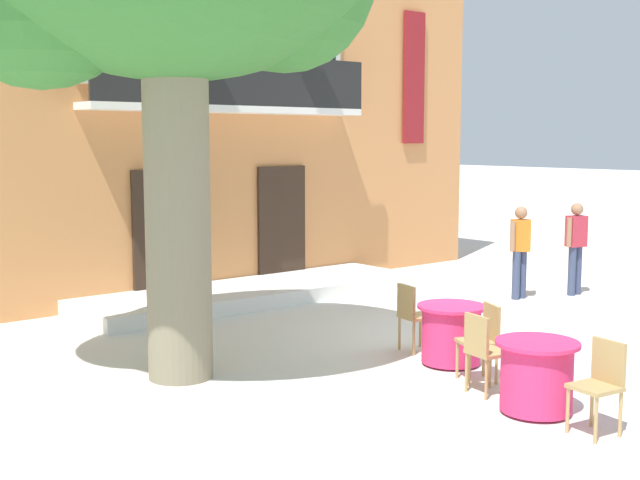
% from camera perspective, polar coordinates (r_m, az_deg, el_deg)
% --- Properties ---
extents(ground_plane, '(120.00, 120.00, 0.00)m').
position_cam_1_polar(ground_plane, '(12.12, 9.26, -6.57)').
color(ground_plane, silver).
extents(building_facade, '(13.00, 5.09, 7.50)m').
position_cam_1_polar(building_facade, '(16.88, -10.50, 10.02)').
color(building_facade, '#CC844C').
rests_on(building_facade, ground).
extents(entrance_step_platform, '(6.36, 1.81, 0.25)m').
position_cam_1_polar(entrance_step_platform, '(14.66, -4.66, -3.64)').
color(entrance_step_platform, silver).
rests_on(entrance_step_platform, ground).
extents(cafe_table_near_tree, '(0.86, 0.86, 0.76)m').
position_cam_1_polar(cafe_table_near_tree, '(10.56, 9.04, -6.41)').
color(cafe_table_near_tree, '#E52D66').
rests_on(cafe_table_near_tree, ground).
extents(cafe_chair_near_tree_0, '(0.47, 0.47, 0.91)m').
position_cam_1_polar(cafe_chair_near_tree_0, '(11.08, 6.41, -5.01)').
color(cafe_chair_near_tree_0, tan).
rests_on(cafe_chair_near_tree_0, ground).
extents(cafe_chair_near_tree_1, '(0.53, 0.53, 0.91)m').
position_cam_1_polar(cafe_chair_near_tree_1, '(9.90, 11.19, -6.56)').
color(cafe_chair_near_tree_1, tan).
rests_on(cafe_chair_near_tree_1, ground).
extents(cafe_table_middle, '(0.86, 0.86, 0.76)m').
position_cam_1_polar(cafe_table_middle, '(8.92, 14.71, -9.07)').
color(cafe_table_middle, '#E52D66').
rests_on(cafe_table_middle, ground).
extents(cafe_chair_middle_0, '(0.47, 0.47, 0.91)m').
position_cam_1_polar(cafe_chair_middle_0, '(9.38, 11.22, -7.32)').
color(cafe_chair_middle_0, tan).
rests_on(cafe_chair_middle_0, ground).
extents(cafe_chair_middle_1, '(0.45, 0.45, 0.91)m').
position_cam_1_polar(cafe_chair_middle_1, '(8.46, 18.79, -9.14)').
color(cafe_chair_middle_1, tan).
rests_on(cafe_chair_middle_1, ground).
extents(pedestrian_near_entrance, '(0.53, 0.40, 1.65)m').
position_cam_1_polar(pedestrian_near_entrance, '(14.99, 13.64, -0.46)').
color(pedestrian_near_entrance, '#384260').
rests_on(pedestrian_near_entrance, ground).
extents(pedestrian_by_tree, '(0.53, 0.31, 1.68)m').
position_cam_1_polar(pedestrian_by_tree, '(15.64, 17.24, -0.21)').
color(pedestrian_by_tree, '#384260').
rests_on(pedestrian_by_tree, ground).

